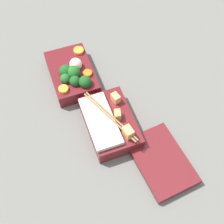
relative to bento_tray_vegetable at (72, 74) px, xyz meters
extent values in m
plane|color=slate|center=(0.10, 0.02, -0.03)|extent=(3.00, 3.00, 0.00)
cube|color=maroon|center=(-0.01, 0.00, -0.01)|extent=(0.18, 0.12, 0.04)
sphere|color=#236023|center=(0.02, 0.00, 0.03)|extent=(0.04, 0.04, 0.04)
sphere|color=#236023|center=(0.03, -0.03, 0.02)|extent=(0.03, 0.03, 0.03)
sphere|color=#19511E|center=(0.06, 0.03, 0.02)|extent=(0.04, 0.04, 0.04)
sphere|color=#19511E|center=(0.05, 0.00, 0.02)|extent=(0.03, 0.03, 0.03)
sphere|color=#19511E|center=(0.00, -0.02, 0.02)|extent=(0.04, 0.04, 0.04)
cylinder|color=orange|center=(-0.06, 0.04, 0.02)|extent=(0.04, 0.04, 0.01)
cylinder|color=orange|center=(0.03, 0.04, 0.02)|extent=(0.03, 0.03, 0.01)
cylinder|color=orange|center=(0.06, -0.04, 0.02)|extent=(0.04, 0.04, 0.01)
sphere|color=beige|center=(-0.01, 0.02, 0.02)|extent=(0.04, 0.04, 0.04)
cube|color=maroon|center=(0.19, 0.05, -0.01)|extent=(0.18, 0.12, 0.04)
cube|color=silver|center=(0.19, 0.02, 0.02)|extent=(0.16, 0.07, 0.01)
cube|color=#EAB266|center=(0.14, 0.08, 0.03)|extent=(0.03, 0.02, 0.02)
cube|color=#F4A356|center=(0.19, 0.07, 0.03)|extent=(0.03, 0.02, 0.02)
cube|color=#EAB266|center=(0.25, 0.08, 0.03)|extent=(0.03, 0.02, 0.03)
cylinder|color=olive|center=(0.19, 0.05, 0.03)|extent=(0.18, 0.08, 0.01)
cylinder|color=olive|center=(0.19, 0.05, 0.03)|extent=(0.18, 0.08, 0.01)
cube|color=maroon|center=(0.33, 0.13, -0.02)|extent=(0.19, 0.14, 0.02)
camera|label=1|loc=(0.59, -0.09, 0.71)|focal=50.00mm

